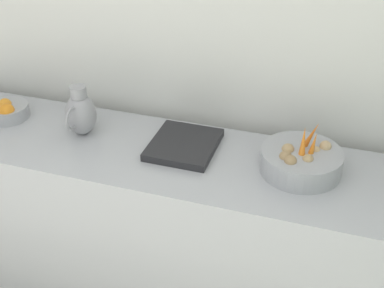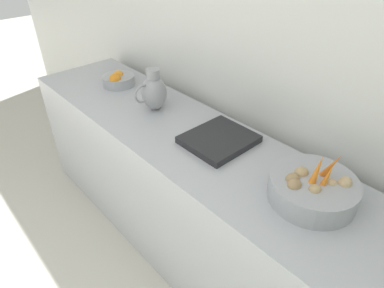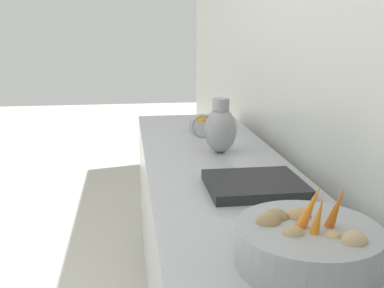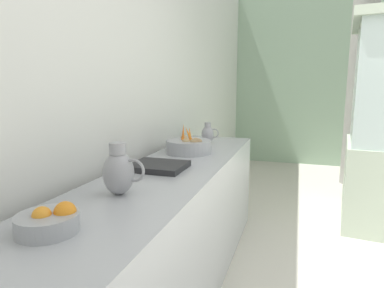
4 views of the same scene
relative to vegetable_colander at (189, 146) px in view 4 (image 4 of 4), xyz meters
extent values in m
cube|color=silver|center=(-0.37, -0.06, 0.58)|extent=(0.10, 7.82, 3.00)
cube|color=#ADAFB5|center=(0.05, -0.56, -0.49)|extent=(0.62, 2.93, 0.87)
cylinder|color=#9EA0A5|center=(0.00, 0.00, 0.00)|extent=(0.35, 0.35, 0.10)
torus|color=#9EA0A5|center=(0.00, 0.00, -0.05)|extent=(0.21, 0.21, 0.01)
cone|color=orange|center=(0.00, 0.04, 0.08)|extent=(0.05, 0.06, 0.12)
cone|color=orange|center=(-0.05, 0.02, 0.09)|extent=(0.04, 0.09, 0.15)
cone|color=orange|center=(0.00, 0.00, 0.09)|extent=(0.09, 0.04, 0.14)
ellipsoid|color=#9E7F56|center=(0.09, -0.04, 0.05)|extent=(0.06, 0.05, 0.05)
ellipsoid|color=tan|center=(-0.07, 0.09, 0.05)|extent=(0.06, 0.05, 0.05)
ellipsoid|color=#9E7F56|center=(0.06, -0.06, 0.05)|extent=(0.06, 0.05, 0.05)
ellipsoid|color=tan|center=(0.05, 0.03, 0.04)|extent=(0.06, 0.05, 0.04)
ellipsoid|color=tan|center=(0.00, -0.06, 0.05)|extent=(0.06, 0.05, 0.05)
ellipsoid|color=tan|center=(-0.04, 0.05, 0.04)|extent=(0.05, 0.04, 0.04)
cylinder|color=#9EA0A5|center=(-0.02, -1.51, -0.02)|extent=(0.22, 0.22, 0.07)
sphere|color=orange|center=(-0.03, -1.53, 0.01)|extent=(0.07, 0.07, 0.07)
sphere|color=orange|center=(0.02, -1.48, 0.01)|extent=(0.08, 0.08, 0.08)
ellipsoid|color=#939399|center=(0.00, -1.06, 0.05)|extent=(0.15, 0.15, 0.21)
cylinder|color=#939399|center=(0.00, -1.06, 0.17)|extent=(0.08, 0.08, 0.06)
torus|color=#939399|center=(0.08, -1.06, 0.07)|extent=(0.11, 0.01, 0.11)
ellipsoid|color=#939399|center=(0.02, 0.49, 0.02)|extent=(0.11, 0.11, 0.16)
cylinder|color=#939399|center=(0.02, 0.49, 0.12)|extent=(0.06, 0.06, 0.04)
torus|color=#939399|center=(0.08, 0.49, 0.04)|extent=(0.09, 0.01, 0.09)
cube|color=#232326|center=(-0.02, -0.55, -0.04)|extent=(0.34, 0.30, 0.04)
cylinder|color=#9E9B93|center=(1.60, 2.72, 0.58)|extent=(0.33, 0.33, 3.00)
camera|label=1|loc=(1.91, 0.12, 1.25)|focal=48.12mm
camera|label=2|loc=(1.04, 0.42, 0.91)|focal=31.12mm
camera|label=3|loc=(0.42, 0.97, 0.51)|focal=42.99mm
camera|label=4|loc=(0.81, -2.41, 0.46)|focal=30.79mm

